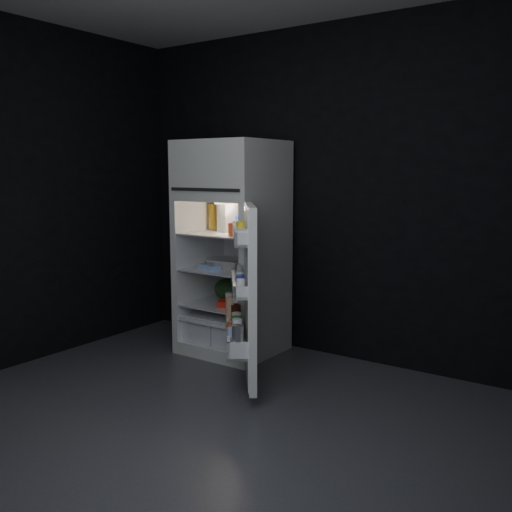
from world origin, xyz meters
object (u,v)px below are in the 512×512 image
Objects in this scene: fridge_door at (246,296)px; milk_jug at (228,218)px; refrigerator at (234,240)px; yogurt_tray at (235,304)px; egg_carton at (233,266)px.

milk_jug is at bearing 134.74° from fridge_door.
refrigerator reaches higher than milk_jug.
refrigerator is 6.41× the size of yogurt_tray.
fridge_door is 1.02m from milk_jug.
milk_jug reaches higher than yogurt_tray.
milk_jug is 0.41m from egg_carton.
fridge_door is at bearing -47.96° from refrigerator.
refrigerator is 0.54m from yogurt_tray.
refrigerator is at bearing 106.51° from yogurt_tray.
fridge_door is 4.39× the size of yogurt_tray.
egg_carton is at bearing -14.30° from milk_jug.
refrigerator is 0.95m from fridge_door.
yogurt_tray is (-0.49, 0.53, -0.23)m from fridge_door.
yogurt_tray is at bearing -49.86° from refrigerator.
refrigerator reaches higher than egg_carton.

